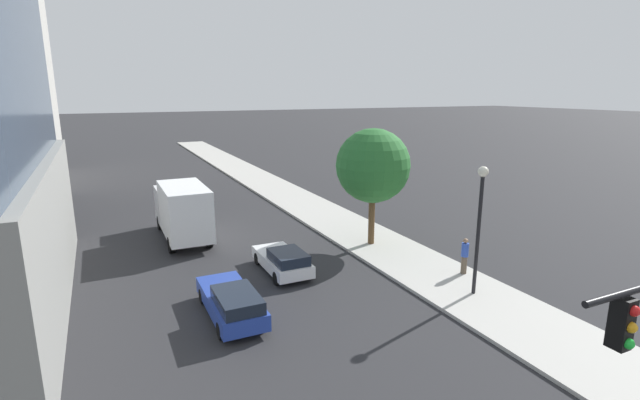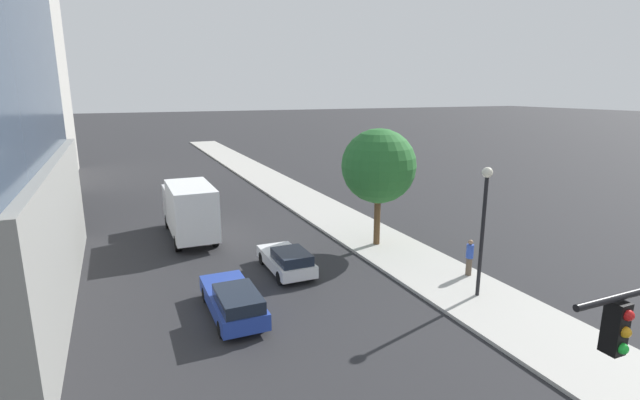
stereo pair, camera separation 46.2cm
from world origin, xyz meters
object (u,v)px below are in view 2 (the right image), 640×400
street_lamp (484,213)px  car_white (287,260)px  street_tree (379,166)px  box_truck (189,208)px  pedestrian_blue_shirt (469,257)px  car_blue (234,301)px

street_lamp → car_white: street_lamp is taller
street_tree → box_truck: street_tree is taller
street_tree → pedestrian_blue_shirt: 7.03m
street_lamp → pedestrian_blue_shirt: size_ratio=3.18×
street_lamp → pedestrian_blue_shirt: street_lamp is taller
car_white → pedestrian_blue_shirt: size_ratio=2.36×
car_blue → pedestrian_blue_shirt: pedestrian_blue_shirt is taller
car_blue → box_truck: bearing=90.0°
car_white → car_blue: bearing=-135.0°
street_lamp → box_truck: (-10.03, 13.51, -1.94)m
street_lamp → pedestrian_blue_shirt: (1.18, 1.93, -2.78)m
car_blue → box_truck: size_ratio=0.66×
street_tree → car_blue: street_tree is taller
street_lamp → street_tree: street_tree is taller
street_lamp → street_tree: size_ratio=0.85×
street_lamp → box_truck: size_ratio=0.79×
pedestrian_blue_shirt → car_white: bearing=152.2°
car_blue → car_white: bearing=45.0°
car_blue → box_truck: 11.06m
pedestrian_blue_shirt → street_lamp: bearing=-121.5°
car_blue → pedestrian_blue_shirt: (11.21, -0.60, 0.34)m
street_lamp → car_blue: 10.80m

